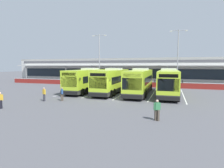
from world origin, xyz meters
name	(u,v)px	position (x,y,z in m)	size (l,w,h in m)	color
ground_plane	(114,99)	(0.00, 0.00, 0.00)	(200.00, 200.00, 0.00)	#56565B
terminal_building	(144,70)	(0.00, 26.91, 3.01)	(70.00, 13.00, 6.00)	silver
red_barrier_wall	(135,84)	(0.00, 14.50, 0.56)	(60.00, 0.40, 1.10)	maroon
coach_bus_leftmost	(88,80)	(-6.20, 5.84, 1.79)	(2.99, 12.17, 3.78)	#B7DB2D
coach_bus_left_centre	(112,81)	(-1.95, 5.52, 1.79)	(2.99, 12.17, 3.78)	#B7DB2D
coach_bus_centre	(140,82)	(2.31, 5.41, 1.79)	(2.99, 12.17, 3.78)	#B7DB2D
coach_bus_right_centre	(168,83)	(6.34, 5.59, 1.79)	(2.99, 12.17, 3.78)	#B7DB2D
bay_stripe_far_west	(77,90)	(-8.40, 6.00, 0.00)	(0.14, 13.00, 0.01)	silver
bay_stripe_west	(100,92)	(-4.20, 6.00, 0.00)	(0.14, 13.00, 0.01)	silver
bay_stripe_mid_west	(125,93)	(0.00, 6.00, 0.00)	(0.14, 13.00, 0.01)	silver
bay_stripe_centre	(153,94)	(4.20, 6.00, 0.00)	(0.14, 13.00, 0.01)	silver
bay_stripe_mid_east	(183,95)	(8.40, 6.00, 0.00)	(0.14, 13.00, 0.01)	silver
pedestrian_with_handbag	(62,94)	(-5.57, -2.72, 0.86)	(0.53, 0.60, 1.62)	#4C4238
pedestrian_in_dark_coat	(44,94)	(-7.47, -3.52, 0.87)	(0.53, 0.38, 1.62)	#33333D
pedestrian_child	(157,109)	(5.73, -7.43, 0.87)	(0.52, 0.35, 1.62)	#4C4238
pedestrian_near_bin	(0,100)	(-9.04, -7.99, 0.87)	(0.53, 0.32, 1.62)	black
lamp_post_west	(99,56)	(-8.70, 17.25, 6.29)	(3.24, 0.28, 11.00)	#9E9EA3
lamp_post_centre	(178,55)	(7.80, 16.63, 6.29)	(3.24, 0.28, 11.00)	#9E9EA3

